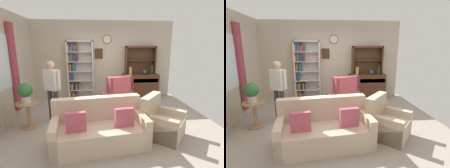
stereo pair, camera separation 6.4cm
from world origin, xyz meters
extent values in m
cube|color=#9E9384|center=(0.00, 0.00, -0.01)|extent=(5.40, 4.60, 0.02)
cube|color=#BCB299|center=(0.00, 2.13, 1.40)|extent=(5.00, 0.06, 2.80)
cylinder|color=beige|center=(0.11, 2.08, 2.15)|extent=(0.28, 0.03, 0.28)
torus|color=#382314|center=(0.11, 2.08, 2.15)|extent=(0.31, 0.02, 0.31)
cube|color=#422816|center=(-0.19, 2.08, 1.65)|extent=(0.28, 0.03, 0.36)
cube|color=silver|center=(-2.49, -0.01, 1.55)|extent=(0.02, 0.90, 1.30)
cube|color=#9E3847|center=(-2.44, 0.57, 1.35)|extent=(0.08, 0.24, 2.30)
cube|color=brown|center=(0.20, -0.30, 0.00)|extent=(2.26, 1.63, 0.01)
cube|color=silver|center=(-1.28, 1.93, 1.05)|extent=(0.04, 0.30, 2.10)
cube|color=silver|center=(-0.42, 1.93, 1.05)|extent=(0.04, 0.30, 2.10)
cube|color=silver|center=(-0.85, 1.93, 2.08)|extent=(0.90, 0.30, 0.04)
cube|color=silver|center=(-0.85, 1.93, 0.02)|extent=(0.90, 0.30, 0.04)
cube|color=silver|center=(-0.85, 2.07, 1.05)|extent=(0.90, 0.01, 2.10)
cube|color=silver|center=(-0.85, 1.93, 0.38)|extent=(0.86, 0.30, 0.02)
cube|color=#CC7233|center=(-1.24, 1.91, 0.19)|extent=(0.04, 0.11, 0.27)
cube|color=#3F3833|center=(-1.19, 1.91, 0.18)|extent=(0.04, 0.15, 0.26)
cube|color=#CC7233|center=(-1.15, 1.91, 0.17)|extent=(0.03, 0.13, 0.24)
cube|color=gray|center=(-1.11, 1.91, 0.15)|extent=(0.04, 0.22, 0.20)
cube|color=#3F3833|center=(-1.06, 1.91, 0.16)|extent=(0.04, 0.20, 0.22)
cube|color=#723F7F|center=(-1.02, 1.91, 0.17)|extent=(0.03, 0.19, 0.23)
cube|color=silver|center=(-0.85, 1.93, 0.71)|extent=(0.86, 0.30, 0.02)
cube|color=#3F3833|center=(-1.24, 1.91, 0.50)|extent=(0.04, 0.10, 0.22)
cube|color=#CC7233|center=(-1.19, 1.91, 0.49)|extent=(0.03, 0.18, 0.21)
cube|color=gray|center=(-1.15, 1.91, 0.50)|extent=(0.04, 0.21, 0.23)
cube|color=#3F3833|center=(-1.10, 1.91, 0.48)|extent=(0.03, 0.23, 0.19)
cube|color=#3F3833|center=(-1.06, 1.91, 0.52)|extent=(0.04, 0.12, 0.26)
cube|color=gold|center=(-1.01, 1.91, 0.50)|extent=(0.04, 0.22, 0.22)
cube|color=#3F3833|center=(-0.97, 1.91, 0.51)|extent=(0.03, 0.12, 0.25)
cube|color=#723F7F|center=(-0.93, 1.91, 0.51)|extent=(0.02, 0.10, 0.25)
cube|color=gray|center=(-0.90, 1.91, 0.49)|extent=(0.02, 0.17, 0.21)
cube|color=silver|center=(-0.85, 1.93, 1.05)|extent=(0.86, 0.30, 0.02)
cube|color=#723F7F|center=(-1.24, 1.91, 0.84)|extent=(0.03, 0.14, 0.24)
cube|color=#3F3833|center=(-1.21, 1.91, 0.83)|extent=(0.02, 0.16, 0.22)
cube|color=#284C8C|center=(-1.17, 1.91, 0.84)|extent=(0.04, 0.14, 0.22)
cube|color=#284C8C|center=(-1.13, 1.91, 0.84)|extent=(0.04, 0.14, 0.24)
cube|color=silver|center=(-0.85, 1.93, 1.39)|extent=(0.86, 0.30, 0.02)
cube|color=#B22D33|center=(-1.24, 1.91, 1.16)|extent=(0.04, 0.15, 0.20)
cube|color=gold|center=(-1.20, 1.91, 1.19)|extent=(0.02, 0.21, 0.26)
cube|color=#337247|center=(-1.17, 1.91, 1.18)|extent=(0.03, 0.22, 0.24)
cube|color=#3F3833|center=(-1.13, 1.91, 1.19)|extent=(0.03, 0.16, 0.26)
cube|color=#337247|center=(-1.09, 1.91, 1.19)|extent=(0.04, 0.22, 0.25)
cube|color=#284C8C|center=(-1.05, 1.91, 1.21)|extent=(0.04, 0.16, 0.29)
cube|color=silver|center=(-0.85, 1.93, 1.72)|extent=(0.86, 0.30, 0.02)
cube|color=gray|center=(-1.24, 1.91, 1.49)|extent=(0.04, 0.23, 0.19)
cube|color=#3F3833|center=(-1.19, 1.91, 1.51)|extent=(0.03, 0.12, 0.22)
cube|color=#CC7233|center=(-1.16, 1.91, 1.51)|extent=(0.02, 0.17, 0.23)
cube|color=#284C8C|center=(-1.13, 1.91, 1.50)|extent=(0.03, 0.14, 0.21)
cube|color=#337247|center=(-1.10, 1.91, 1.52)|extent=(0.03, 0.10, 0.25)
cube|color=#3F3833|center=(-1.07, 1.91, 1.52)|extent=(0.03, 0.12, 0.24)
cube|color=#284C8C|center=(-1.02, 1.91, 1.50)|extent=(0.04, 0.21, 0.20)
cube|color=#284C8C|center=(-0.97, 1.91, 1.49)|extent=(0.04, 0.13, 0.19)
cube|color=#B22D33|center=(-0.93, 1.91, 1.51)|extent=(0.03, 0.24, 0.22)
cube|color=gold|center=(-1.23, 1.91, 1.84)|extent=(0.04, 0.21, 0.22)
cube|color=#284C8C|center=(-1.19, 1.91, 1.86)|extent=(0.03, 0.23, 0.25)
cube|color=gray|center=(-1.14, 1.91, 1.83)|extent=(0.04, 0.17, 0.19)
cube|color=#284C8C|center=(-1.10, 1.91, 1.86)|extent=(0.04, 0.20, 0.26)
cube|color=#284C8C|center=(-1.05, 1.91, 1.84)|extent=(0.04, 0.19, 0.22)
cube|color=#CC7233|center=(-1.01, 1.91, 1.83)|extent=(0.03, 0.22, 0.20)
cube|color=#B22D33|center=(-0.97, 1.91, 1.85)|extent=(0.03, 0.17, 0.23)
cube|color=#B22D33|center=(-0.94, 1.91, 1.87)|extent=(0.02, 0.19, 0.27)
cube|color=#337247|center=(-0.91, 1.91, 1.86)|extent=(0.02, 0.21, 0.25)
cube|color=#4C2D19|center=(1.31, 1.86, 0.51)|extent=(1.30, 0.45, 0.82)
cube|color=#4C2D19|center=(0.71, 1.69, 0.05)|extent=(0.06, 0.06, 0.10)
cube|color=#4C2D19|center=(1.91, 1.69, 0.05)|extent=(0.06, 0.06, 0.10)
cube|color=#4C2D19|center=(0.71, 2.04, 0.05)|extent=(0.06, 0.06, 0.10)
cube|color=#4C2D19|center=(1.91, 2.04, 0.05)|extent=(0.06, 0.06, 0.10)
cube|color=#3D2414|center=(1.31, 1.64, 0.71)|extent=(1.20, 0.01, 0.14)
cube|color=#4C2D19|center=(0.78, 1.94, 1.42)|extent=(0.04, 0.26, 1.00)
cube|color=#4C2D19|center=(1.84, 1.94, 1.42)|extent=(0.04, 0.26, 1.00)
cube|color=#4C2D19|center=(1.31, 1.94, 1.89)|extent=(1.10, 0.26, 0.06)
cube|color=#4C2D19|center=(1.31, 1.94, 1.42)|extent=(1.06, 0.26, 0.02)
cube|color=#4C2D19|center=(1.31, 2.06, 1.42)|extent=(1.10, 0.01, 1.00)
cylinder|color=tan|center=(0.92, 1.78, 1.06)|extent=(0.11, 0.11, 0.27)
ellipsoid|color=#33476B|center=(1.44, 1.79, 1.01)|extent=(0.15, 0.15, 0.17)
cylinder|color=#194223|center=(1.70, 1.77, 1.08)|extent=(0.07, 0.07, 0.32)
cube|color=#C6AD8E|center=(-0.26, -1.06, 0.21)|extent=(1.89, 1.08, 0.42)
cube|color=#C6AD8E|center=(-0.30, -0.74, 0.66)|extent=(1.81, 0.43, 0.48)
cube|color=#C6AD8E|center=(-1.08, -1.17, 0.30)|extent=(0.25, 0.86, 0.60)
cube|color=#C6AD8E|center=(0.57, -0.95, 0.30)|extent=(0.25, 0.86, 0.60)
cube|color=#B74C5B|center=(-0.69, -1.24, 0.60)|extent=(0.37, 0.15, 0.36)
cube|color=#B74C5B|center=(0.21, -1.12, 0.60)|extent=(0.37, 0.15, 0.36)
cube|color=white|center=(-0.30, -0.74, 0.90)|extent=(0.38, 0.23, 0.00)
cube|color=#C6AD8E|center=(1.10, -0.84, 0.20)|extent=(1.08, 1.08, 0.40)
cube|color=#C6AD8E|center=(0.88, -0.65, 0.64)|extent=(0.62, 0.69, 0.48)
cube|color=#C6AD8E|center=(0.91, -1.07, 0.28)|extent=(0.69, 0.61, 0.55)
cube|color=#C6AD8E|center=(1.30, -0.61, 0.28)|extent=(0.69, 0.61, 0.55)
cube|color=#B74C5B|center=(0.30, 0.99, 0.21)|extent=(1.01, 1.02, 0.42)
cube|color=#B74C5B|center=(0.41, 0.71, 0.74)|extent=(0.80, 0.46, 0.63)
cube|color=#B74C5B|center=(0.71, 0.87, 0.83)|extent=(0.19, 0.30, 0.44)
cube|color=#B74C5B|center=(0.07, 0.63, 0.83)|extent=(0.19, 0.30, 0.44)
cylinder|color=#A87F56|center=(-1.92, -0.15, 0.62)|extent=(0.52, 0.52, 0.03)
cylinder|color=#A87F56|center=(-1.92, -0.15, 0.30)|extent=(0.08, 0.08, 0.60)
cylinder|color=#A87F56|center=(-1.92, -0.15, 0.01)|extent=(0.36, 0.36, 0.03)
cylinder|color=beige|center=(-1.94, -0.16, 0.71)|extent=(0.20, 0.20, 0.16)
sphere|color=#2D6B33|center=(-1.94, -0.16, 0.93)|extent=(0.33, 0.33, 0.33)
ellipsoid|color=#2D6B33|center=(-1.97, -0.05, 0.97)|extent=(0.10, 0.06, 0.24)
ellipsoid|color=#2D6B33|center=(-2.05, -0.11, 0.97)|extent=(0.10, 0.06, 0.24)
ellipsoid|color=#2D6B33|center=(-1.99, -0.06, 0.97)|extent=(0.10, 0.06, 0.24)
ellipsoid|color=#2D6B33|center=(-1.95, -0.04, 0.97)|extent=(0.10, 0.06, 0.24)
cylinder|color=#38333D|center=(-1.51, 0.28, 0.41)|extent=(0.16, 0.16, 0.82)
cylinder|color=#38333D|center=(-1.35, 0.20, 0.41)|extent=(0.16, 0.16, 0.82)
cube|color=silver|center=(-1.43, 0.24, 1.08)|extent=(0.39, 0.33, 0.52)
sphere|color=tan|center=(-1.43, 0.24, 1.46)|extent=(0.27, 0.27, 0.20)
cylinder|color=silver|center=(-1.63, 0.34, 1.11)|extent=(0.11, 0.11, 0.48)
cylinder|color=silver|center=(-1.24, 0.14, 1.11)|extent=(0.11, 0.11, 0.48)
cube|color=#4C2D19|center=(-0.20, -0.29, 0.40)|extent=(0.80, 0.50, 0.03)
cube|color=#4C2D19|center=(-0.57, -0.51, 0.20)|extent=(0.05, 0.05, 0.39)
cube|color=#4C2D19|center=(0.17, -0.51, 0.20)|extent=(0.05, 0.05, 0.39)
cube|color=#4C2D19|center=(-0.57, -0.07, 0.20)|extent=(0.05, 0.05, 0.39)
cube|color=#4C2D19|center=(0.17, -0.07, 0.20)|extent=(0.05, 0.05, 0.39)
cube|color=#337247|center=(-0.13, -0.38, 0.43)|extent=(0.14, 0.16, 0.03)
cube|color=#CC7233|center=(-0.13, -0.36, 0.46)|extent=(0.16, 0.10, 0.03)
cube|color=#B22D33|center=(-0.12, -0.37, 0.49)|extent=(0.14, 0.12, 0.02)
camera|label=1|loc=(-0.31, -4.03, 1.92)|focal=26.78mm
camera|label=2|loc=(-0.25, -4.03, 1.92)|focal=26.78mm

